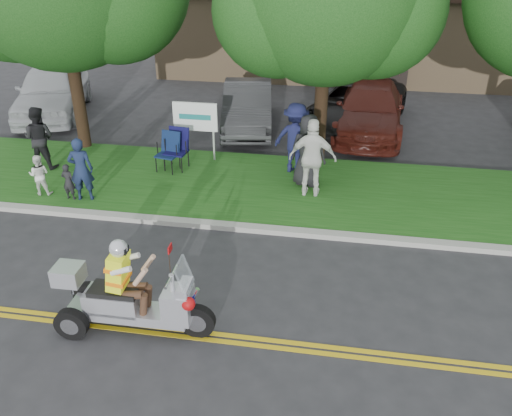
% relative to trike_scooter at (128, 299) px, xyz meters
% --- Properties ---
extents(ground, '(120.00, 120.00, 0.00)m').
position_rel_trike_scooter_xyz_m(ground, '(2.15, 0.51, -0.61)').
color(ground, '#28282B').
rests_on(ground, ground).
extents(centerline_near, '(60.00, 0.10, 0.01)m').
position_rel_trike_scooter_xyz_m(centerline_near, '(2.15, -0.07, -0.61)').
color(centerline_near, gold).
rests_on(centerline_near, ground).
extents(centerline_far, '(60.00, 0.10, 0.01)m').
position_rel_trike_scooter_xyz_m(centerline_far, '(2.15, 0.09, -0.61)').
color(centerline_far, gold).
rests_on(centerline_far, ground).
extents(curb, '(60.00, 0.25, 0.12)m').
position_rel_trike_scooter_xyz_m(curb, '(2.15, 3.56, -0.55)').
color(curb, '#A8A89E').
rests_on(curb, ground).
extents(grass_verge, '(60.00, 4.00, 0.10)m').
position_rel_trike_scooter_xyz_m(grass_verge, '(2.15, 5.71, -0.56)').
color(grass_verge, '#1B4D14').
rests_on(grass_verge, ground).
extents(commercial_building, '(18.00, 8.20, 4.00)m').
position_rel_trike_scooter_xyz_m(commercial_building, '(4.15, 19.49, 1.40)').
color(commercial_building, '#9E7F5B').
rests_on(commercial_building, ground).
extents(business_sign, '(1.25, 0.06, 1.75)m').
position_rel_trike_scooter_xyz_m(business_sign, '(-0.75, 7.11, 0.64)').
color(business_sign, silver).
rests_on(business_sign, ground).
extents(trike_scooter, '(2.68, 0.90, 1.76)m').
position_rel_trike_scooter_xyz_m(trike_scooter, '(0.00, 0.00, 0.00)').
color(trike_scooter, black).
rests_on(trike_scooter, ground).
extents(lawn_chair_a, '(0.65, 0.67, 1.04)m').
position_rel_trike_scooter_xyz_m(lawn_chair_a, '(-1.29, 6.29, 0.08)').
color(lawn_chair_a, black).
rests_on(lawn_chair_a, grass_verge).
extents(lawn_chair_b, '(0.65, 0.67, 1.10)m').
position_rel_trike_scooter_xyz_m(lawn_chair_b, '(-1.11, 6.46, 0.11)').
color(lawn_chair_b, black).
rests_on(lawn_chair_b, grass_verge).
extents(spectator_adult_left, '(0.65, 0.51, 1.58)m').
position_rel_trike_scooter_xyz_m(spectator_adult_left, '(-2.80, 4.22, 0.28)').
color(spectator_adult_left, '#192545').
rests_on(spectator_adult_left, grass_verge).
extents(spectator_adult_mid, '(0.84, 0.66, 1.71)m').
position_rel_trike_scooter_xyz_m(spectator_adult_mid, '(-4.76, 5.83, 0.35)').
color(spectator_adult_mid, black).
rests_on(spectator_adult_mid, grass_verge).
extents(spectator_adult_right, '(1.15, 0.49, 1.95)m').
position_rel_trike_scooter_xyz_m(spectator_adult_right, '(2.63, 5.38, 0.47)').
color(spectator_adult_right, white).
rests_on(spectator_adult_right, grass_verge).
extents(spectator_chair_a, '(1.38, 1.04, 1.89)m').
position_rel_trike_scooter_xyz_m(spectator_chair_a, '(2.08, 6.71, 0.44)').
color(spectator_chair_a, '#191C45').
rests_on(spectator_chair_a, grass_verge).
extents(spectator_chair_b, '(1.02, 0.79, 1.86)m').
position_rel_trike_scooter_xyz_m(spectator_chair_b, '(2.47, 5.95, 0.42)').
color(spectator_chair_b, black).
rests_on(spectator_chair_b, grass_verge).
extents(child_left, '(0.35, 0.24, 0.92)m').
position_rel_trike_scooter_xyz_m(child_left, '(-3.15, 4.17, -0.05)').
color(child_left, black).
rests_on(child_left, grass_verge).
extents(child_right, '(0.57, 0.48, 1.03)m').
position_rel_trike_scooter_xyz_m(child_right, '(-3.97, 4.29, 0.01)').
color(child_right, white).
rests_on(child_right, grass_verge).
extents(parked_car_far_left, '(3.49, 5.54, 1.76)m').
position_rel_trike_scooter_xyz_m(parked_car_far_left, '(-6.85, 10.43, 0.26)').
color(parked_car_far_left, '#B6B8BE').
rests_on(parked_car_far_left, ground).
extents(parked_car_left, '(2.21, 4.60, 1.46)m').
position_rel_trike_scooter_xyz_m(parked_car_left, '(0.15, 10.21, 0.11)').
color(parked_car_left, '#333336').
rests_on(parked_car_left, ground).
extents(parked_car_mid, '(3.78, 5.62, 1.43)m').
position_rel_trike_scooter_xyz_m(parked_car_mid, '(3.65, 10.96, 0.10)').
color(parked_car_mid, black).
rests_on(parked_car_mid, ground).
extents(parked_car_right, '(2.39, 5.26, 1.49)m').
position_rel_trike_scooter_xyz_m(parked_car_right, '(4.09, 10.56, 0.13)').
color(parked_car_right, '#451610').
rests_on(parked_car_right, ground).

